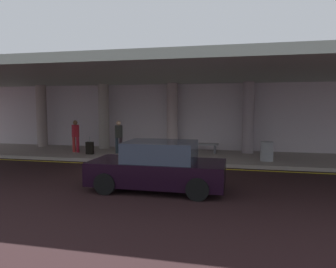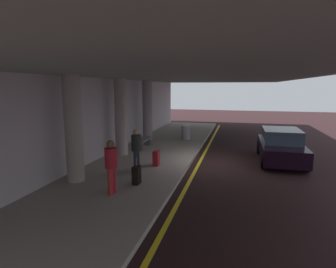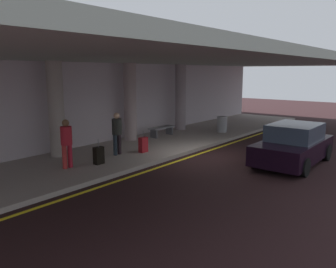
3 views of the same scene
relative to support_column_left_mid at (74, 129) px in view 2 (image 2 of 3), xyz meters
The scene contains 15 objects.
ground_plane 6.33m from the support_column_left_mid, 48.30° to the right, with size 60.00×60.00×0.00m, color black.
sidewalk 4.64m from the support_column_left_mid, 19.15° to the right, with size 26.00×4.20×0.15m, color gray.
lane_stripe_yellow 5.86m from the support_column_left_mid, 43.60° to the right, with size 26.00×0.14×0.01m, color yellow.
support_column_left_mid is the anchor object (origin of this frame).
support_column_center 4.00m from the support_column_left_mid, ahead, with size 0.60×0.60×3.65m, color gray.
support_column_right_mid 8.00m from the support_column_left_mid, ahead, with size 0.60×0.60×3.65m, color gray.
ceiling_overhang 4.84m from the support_column_left_mid, 25.28° to the right, with size 28.00×13.20×0.30m, color gray.
terminal_back_wall 4.09m from the support_column_left_mid, 12.15° to the left, with size 26.00×0.30×3.80m, color #B8ACB3.
car_black 9.07m from the support_column_left_mid, 55.38° to the right, with size 4.10×1.92×1.50m.
traveler_with_luggage 2.12m from the support_column_left_mid, 114.95° to the right, with size 0.38×0.38×1.68m.
person_waiting_for_ride 2.45m from the support_column_left_mid, 47.10° to the right, with size 0.38×0.38×1.68m.
suitcase_upright_primary 2.66m from the support_column_left_mid, 85.02° to the right, with size 0.36×0.22×0.90m.
suitcase_upright_secondary 3.66m from the support_column_left_mid, 40.91° to the right, with size 0.36×0.22×0.90m.
bench_metal 5.94m from the support_column_left_mid, ahead, with size 1.60×0.50×0.48m.
trash_bin_steel 9.15m from the support_column_left_mid, 14.53° to the right, with size 0.56×0.56×0.85m, color gray.
Camera 2 is at (-12.40, -0.96, 3.40)m, focal length 30.04 mm.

